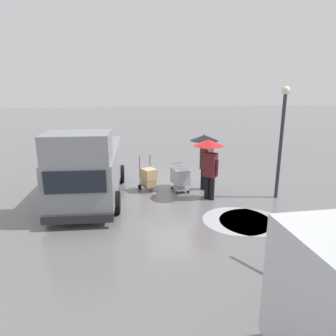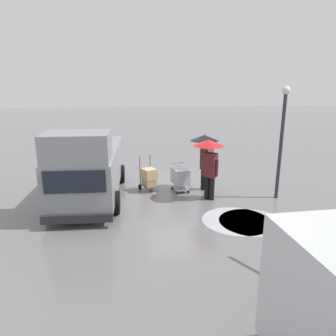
{
  "view_description": "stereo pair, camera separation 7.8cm",
  "coord_description": "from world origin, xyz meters",
  "views": [
    {
      "loc": [
        2.02,
        11.72,
        3.92
      ],
      "look_at": [
        0.61,
        1.18,
        1.05
      ],
      "focal_mm": 33.33,
      "sensor_mm": 36.0,
      "label": 1
    },
    {
      "loc": [
        1.95,
        11.73,
        3.92
      ],
      "look_at": [
        0.61,
        1.18,
        1.05
      ],
      "focal_mm": 33.33,
      "sensor_mm": 36.0,
      "label": 2
    }
  ],
  "objects": [
    {
      "name": "shopping_cart_vendor",
      "position": [
        0.09,
        0.72,
        0.57
      ],
      "size": [
        0.71,
        0.91,
        1.04
      ],
      "color": "#B2B2B7",
      "rests_on": "ground"
    },
    {
      "name": "pedestrian_pink_side",
      "position": [
        -0.87,
        0.61,
        1.57
      ],
      "size": [
        1.04,
        1.04,
        2.15
      ],
      "color": "black",
      "rests_on": "ground"
    },
    {
      "name": "cargo_van_parked_right",
      "position": [
        3.35,
        1.13,
        1.18
      ],
      "size": [
        2.35,
        5.41,
        2.6
      ],
      "color": "gray",
      "rests_on": "ground"
    },
    {
      "name": "ground_plane",
      "position": [
        0.0,
        0.0,
        0.0
      ],
      "size": [
        90.0,
        90.0,
        0.0
      ],
      "primitive_type": "plane",
      "color": "slate"
    },
    {
      "name": "slush_patch_under_van",
      "position": [
        -1.15,
        3.52,
        0.0
      ],
      "size": [
        2.04,
        2.04,
        0.01
      ],
      "primitive_type": "cylinder",
      "color": "#ADAFB5",
      "rests_on": "ground"
    },
    {
      "name": "street_lamp",
      "position": [
        -3.2,
        1.82,
        2.37
      ],
      "size": [
        0.28,
        0.28,
        3.86
      ],
      "color": "#2D2D33",
      "rests_on": "ground"
    },
    {
      "name": "hand_dolly_boxes",
      "position": [
        1.25,
        0.51,
        0.53
      ],
      "size": [
        0.75,
        0.85,
        1.32
      ],
      "color": "#515156",
      "rests_on": "ground"
    },
    {
      "name": "pedestrian_black_side",
      "position": [
        -0.75,
        1.63,
        1.58
      ],
      "size": [
        1.04,
        1.04,
        2.15
      ],
      "color": "black",
      "rests_on": "ground"
    },
    {
      "name": "slush_patch_near_cluster",
      "position": [
        -1.58,
        3.67,
        0.0
      ],
      "size": [
        1.96,
        1.96,
        0.01
      ],
      "primitive_type": "cylinder",
      "color": "#999BA0",
      "rests_on": "ground"
    }
  ]
}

